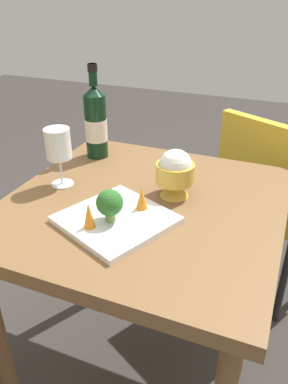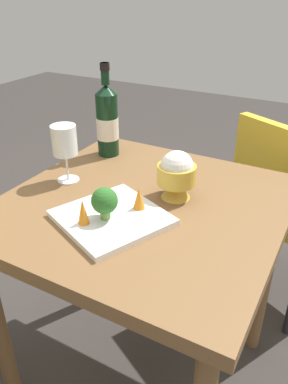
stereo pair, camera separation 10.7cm
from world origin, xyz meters
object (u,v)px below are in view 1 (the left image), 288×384
object	(u,v)px
broccoli_floret	(110,203)
carrot_garnish_left	(89,215)
wine_bottle	(96,122)
serving_plate	(116,220)
chair_near_window	(269,194)
rice_bowl	(175,172)
carrot_garnish_right	(142,198)
wine_glass	(57,146)

from	to	relation	value
broccoli_floret	carrot_garnish_left	world-z (taller)	broccoli_floret
wine_bottle	serving_plate	size ratio (longest dim) A/B	0.97
chair_near_window	carrot_garnish_left	distance (m)	0.91
carrot_garnish_left	rice_bowl	bearing A→B (deg)	-27.41
chair_near_window	carrot_garnish_right	bearing A→B (deg)	-86.74
wine_glass	serving_plate	bearing A→B (deg)	-116.68
wine_glass	broccoli_floret	distance (m)	0.28
broccoli_floret	carrot_garnish_right	bearing A→B (deg)	-31.08
wine_bottle	wine_glass	bearing A→B (deg)	-178.81
wine_glass	broccoli_floret	xyz separation A→B (m)	(-0.14, -0.24, -0.06)
carrot_garnish_left	carrot_garnish_right	xyz separation A→B (m)	(0.13, -0.09, -0.00)
chair_near_window	wine_glass	bearing A→B (deg)	-107.06
wine_glass	broccoli_floret	world-z (taller)	wine_glass
wine_glass	rice_bowl	xyz separation A→B (m)	(0.07, -0.34, -0.05)
wine_glass	carrot_garnish_left	world-z (taller)	wine_glass
chair_near_window	wine_glass	xyz separation A→B (m)	(-0.59, 0.58, 0.34)
serving_plate	carrot_garnish_left	bearing A→B (deg)	148.39
rice_bowl	carrot_garnish_right	distance (m)	0.14
chair_near_window	serving_plate	size ratio (longest dim) A/B	2.59
rice_bowl	carrot_garnish_left	distance (m)	0.29
wine_bottle	wine_glass	xyz separation A→B (m)	(-0.24, -0.00, 0.00)
broccoli_floret	carrot_garnish_left	size ratio (longest dim) A/B	1.26
serving_plate	rice_bowl	bearing A→B (deg)	-25.92
rice_bowl	carrot_garnish_left	size ratio (longest dim) A/B	2.07
wine_bottle	broccoli_floret	xyz separation A→B (m)	(-0.38, -0.24, -0.06)
wine_bottle	carrot_garnish_left	bearing A→B (deg)	-153.94
serving_plate	carrot_garnish_right	bearing A→B (deg)	-34.70
carrot_garnish_left	chair_near_window	bearing A→B (deg)	-25.66
rice_bowl	wine_bottle	bearing A→B (deg)	63.64
wine_bottle	carrot_garnish_right	world-z (taller)	wine_bottle
wine_glass	carrot_garnish_left	distance (m)	0.29
chair_near_window	carrot_garnish_right	size ratio (longest dim) A/B	13.85
chair_near_window	serving_plate	distance (m)	0.82
rice_bowl	serving_plate	size ratio (longest dim) A/B	0.43
wine_bottle	rice_bowl	distance (m)	0.39
wine_bottle	carrot_garnish_left	distance (m)	0.48
rice_bowl	carrot_garnish_right	xyz separation A→B (m)	(-0.13, 0.05, -0.03)
carrot_garnish_right	rice_bowl	bearing A→B (deg)	-20.88
serving_plate	chair_near_window	bearing A→B (deg)	-25.09
wine_bottle	wine_glass	world-z (taller)	wine_bottle
rice_bowl	serving_plate	xyz separation A→B (m)	(-0.19, 0.09, -0.07)
wine_bottle	wine_glass	size ratio (longest dim) A/B	1.77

